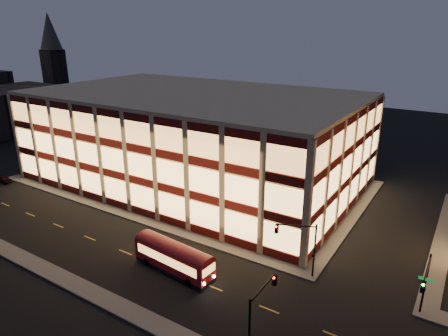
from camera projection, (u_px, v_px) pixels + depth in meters
The scene contains 14 objects.
ground at pixel (137, 223), 51.80m from camera, with size 200.00×200.00×0.00m, color black.
sidewalk_office_south at pixel (126, 214), 54.09m from camera, with size 54.00×2.00×0.15m, color #514F4C.
sidewalk_office_east at pixel (352, 215), 53.66m from camera, with size 2.00×30.00×0.15m, color #514F4C.
sidewalk_tower_west at pixel (444, 237), 48.09m from camera, with size 2.00×30.00×0.15m, color #514F4C.
sidewalk_near at pixel (48, 271), 41.43m from camera, with size 100.00×2.00×0.15m, color #514F4C.
office_building at pixel (195, 137), 64.31m from camera, with size 50.45×30.45×14.50m.
bg_building_a at pixel (0, 111), 95.82m from camera, with size 18.00×28.00×10.00m, color #2D2621.
church_tower at pixel (56, 82), 116.04m from camera, with size 5.00×5.00×18.00m, color #2D2621.
church_spire at pixel (49, 31), 111.37m from camera, with size 6.00×6.00×10.00m, color #4C473F.
traffic_signal_far at pixel (301, 240), 39.38m from camera, with size 3.79×1.87×6.00m.
traffic_signal_right at pixel (425, 282), 32.98m from camera, with size 1.20×4.37×6.00m.
traffic_signal_near at pixel (259, 309), 29.76m from camera, with size 0.32×4.45×6.00m.
trolley_bus at pixel (174, 256), 41.08m from camera, with size 9.50×3.17×3.16m.
parked_car_0 at pixel (4, 179), 65.25m from camera, with size 1.28×3.17×1.08m, color black.
Camera 1 is at (34.46, -33.14, 23.99)m, focal length 32.00 mm.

